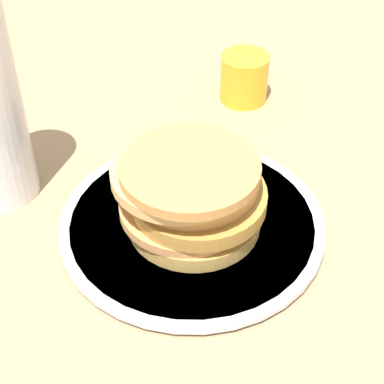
{
  "coord_description": "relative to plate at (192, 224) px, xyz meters",
  "views": [
    {
      "loc": [
        -0.45,
        -0.16,
        0.49
      ],
      "look_at": [
        0.02,
        -0.01,
        0.05
      ],
      "focal_mm": 60.0,
      "sensor_mm": 36.0,
      "label": 1
    }
  ],
  "objects": [
    {
      "name": "ground_plane",
      "position": [
        -0.02,
        0.01,
        -0.01
      ],
      "size": [
        4.0,
        4.0,
        0.0
      ],
      "primitive_type": "plane",
      "color": "#9E7F5B"
    },
    {
      "name": "plate",
      "position": [
        0.0,
        0.0,
        0.0
      ],
      "size": [
        0.29,
        0.29,
        0.01
      ],
      "color": "silver",
      "rests_on": "ground_plane"
    },
    {
      "name": "pancake_stack",
      "position": [
        -0.0,
        0.0,
        0.05
      ],
      "size": [
        0.16,
        0.16,
        0.09
      ],
      "color": "tan",
      "rests_on": "plate"
    },
    {
      "name": "juice_glass",
      "position": [
        0.27,
        0.01,
        0.03
      ],
      "size": [
        0.07,
        0.07,
        0.07
      ],
      "color": "yellow",
      "rests_on": "ground_plane"
    }
  ]
}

